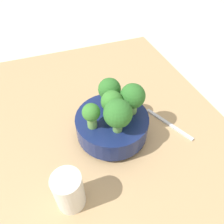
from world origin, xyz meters
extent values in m
plane|color=beige|center=(0.00, 0.00, 0.00)|extent=(6.00, 6.00, 0.00)
cube|color=tan|center=(0.00, 0.00, 0.02)|extent=(1.07, 0.76, 0.05)
cylinder|color=navy|center=(0.01, -0.02, 0.05)|extent=(0.09, 0.09, 0.01)
cylinder|color=navy|center=(0.01, -0.02, 0.09)|extent=(0.20, 0.20, 0.06)
cylinder|color=#7AB256|center=(0.01, -0.08, 0.14)|extent=(0.03, 0.03, 0.03)
sphere|color=#2D6B28|center=(0.01, -0.08, 0.18)|extent=(0.07, 0.07, 0.07)
cylinder|color=#6BA34C|center=(0.00, 0.04, 0.14)|extent=(0.03, 0.03, 0.04)
sphere|color=#387A2D|center=(0.00, 0.04, 0.17)|extent=(0.05, 0.05, 0.05)
cylinder|color=#609347|center=(-0.03, -0.02, 0.14)|extent=(0.02, 0.02, 0.03)
sphere|color=#2D6B28|center=(-0.03, -0.02, 0.18)|extent=(0.07, 0.07, 0.07)
cylinder|color=#609347|center=(0.01, -0.02, 0.14)|extent=(0.02, 0.02, 0.04)
sphere|color=#387A2D|center=(0.01, -0.02, 0.18)|extent=(0.06, 0.06, 0.06)
cylinder|color=#7AB256|center=(0.07, -0.04, 0.13)|extent=(0.02, 0.02, 0.03)
sphere|color=#2D6B28|center=(0.07, -0.04, 0.17)|extent=(0.06, 0.06, 0.06)
cylinder|color=silver|center=(-0.14, 0.13, 0.10)|extent=(0.06, 0.06, 0.10)
cube|color=silver|center=(-0.01, -0.20, 0.05)|extent=(0.16, 0.08, 0.01)
camera|label=1|loc=(-0.37, 0.12, 0.55)|focal=35.00mm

